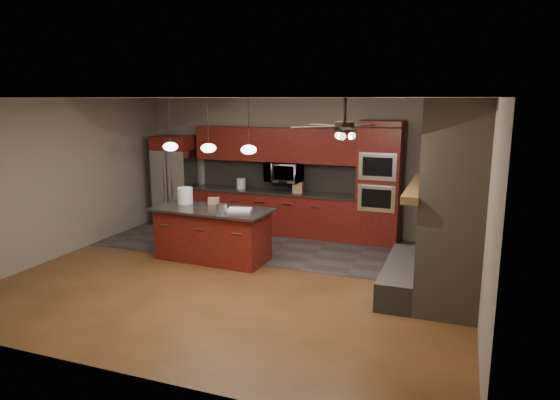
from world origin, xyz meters
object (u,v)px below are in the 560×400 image
at_px(counter_bucket, 241,184).
at_px(oven_tower, 379,183).
at_px(microwave, 284,172).
at_px(refrigerator, 176,181).
at_px(cardboard_box, 214,201).
at_px(paint_tray, 240,210).
at_px(paint_can, 222,208).
at_px(kitchen_island, 213,234).
at_px(white_bucket, 185,196).
at_px(counter_box, 298,188).

bearing_deg(counter_bucket, oven_tower, -0.14).
relative_size(microwave, refrigerator, 0.37).
bearing_deg(counter_bucket, cardboard_box, -81.59).
height_order(paint_tray, counter_bucket, counter_bucket).
distance_m(refrigerator, cardboard_box, 2.45).
xyz_separation_m(refrigerator, paint_tray, (2.46, -1.96, -0.05)).
bearing_deg(paint_can, refrigerator, 136.37).
xyz_separation_m(microwave, paint_tray, (-0.04, -2.09, -0.36)).
xyz_separation_m(microwave, kitchen_island, (-0.57, -2.10, -0.83)).
height_order(oven_tower, counter_bucket, oven_tower).
bearing_deg(cardboard_box, white_bucket, 171.89).
distance_m(paint_tray, counter_bucket, 2.24).
relative_size(oven_tower, paint_tray, 6.05).
bearing_deg(white_bucket, microwave, 57.48).
bearing_deg(oven_tower, refrigerator, -179.05).
bearing_deg(counter_bucket, counter_box, -2.21).
distance_m(white_bucket, counter_bucket, 1.87).
xyz_separation_m(cardboard_box, counter_bucket, (-0.26, 1.73, 0.03)).
height_order(white_bucket, paint_can, white_bucket).
xyz_separation_m(white_bucket, counter_bucket, (0.26, 1.85, -0.06)).
height_order(oven_tower, counter_box, oven_tower).
distance_m(paint_can, cardboard_box, 0.58).
bearing_deg(paint_can, oven_tower, 43.29).
relative_size(oven_tower, counter_bucket, 10.93).
distance_m(paint_tray, cardboard_box, 0.73).
bearing_deg(white_bucket, oven_tower, 30.02).
bearing_deg(oven_tower, counter_box, -178.51).
distance_m(cardboard_box, counter_bucket, 1.75).
xyz_separation_m(paint_can, paint_tray, (0.28, 0.12, -0.04)).
xyz_separation_m(microwave, cardboard_box, (-0.70, -1.78, -0.32)).
height_order(refrigerator, paint_can, refrigerator).
height_order(kitchen_island, white_bucket, white_bucket).
bearing_deg(refrigerator, white_bucket, -53.82).
bearing_deg(kitchen_island, counter_bucket, 103.50).
height_order(oven_tower, paint_tray, oven_tower).
height_order(microwave, counter_bucket, microwave).
bearing_deg(paint_can, cardboard_box, 131.12).
xyz_separation_m(oven_tower, paint_tray, (-2.01, -2.03, -0.25)).
relative_size(refrigerator, kitchen_island, 0.94).
height_order(white_bucket, cardboard_box, white_bucket).
xyz_separation_m(oven_tower, microwave, (-1.98, 0.06, 0.11)).
bearing_deg(white_bucket, cardboard_box, 12.92).
height_order(kitchen_island, cardboard_box, cardboard_box).
bearing_deg(kitchen_island, counter_box, 68.39).
relative_size(refrigerator, counter_bucket, 9.13).
bearing_deg(paint_tray, refrigerator, 126.42).
bearing_deg(refrigerator, paint_tray, -38.53).
distance_m(paint_can, counter_box, 2.22).
distance_m(oven_tower, counter_box, 1.64).
bearing_deg(microwave, cardboard_box, -111.35).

